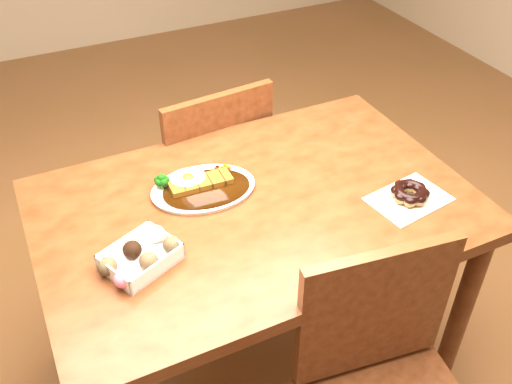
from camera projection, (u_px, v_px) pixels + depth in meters
name	position (u px, v px, depth m)	size (l,w,h in m)	color
ground	(256.00, 364.00, 2.05)	(6.00, 6.00, 0.00)	brown
table	(256.00, 229.00, 1.65)	(1.20, 0.80, 0.75)	#45210D
chair_far	(207.00, 174.00, 2.15)	(0.46, 0.46, 0.87)	#45210D
katsu_curry_plate	(201.00, 186.00, 1.62)	(0.31, 0.24, 0.06)	white
donut_box	(141.00, 256.00, 1.39)	(0.21, 0.19, 0.05)	white
pon_de_ring	(410.00, 193.00, 1.58)	(0.24, 0.18, 0.04)	silver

